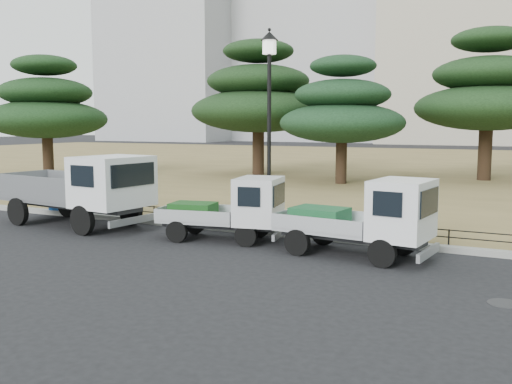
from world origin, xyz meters
The scene contains 14 objects.
ground centered at (0.00, 0.00, 0.00)m, with size 220.00×220.00×0.00m, color black.
lawn centered at (0.00, 30.60, 0.07)m, with size 120.00×56.00×0.15m, color olive.
curb centered at (0.00, 2.60, 0.08)m, with size 120.00×0.25×0.16m, color gray.
truck_large centered at (-5.63, 1.29, 1.23)m, with size 5.27×2.56×2.22m.
truck_kei_front centered at (-0.51, 1.45, 0.87)m, with size 3.48×1.93×1.74m.
truck_kei_rear centered at (3.28, 1.16, 0.95)m, with size 3.78×1.95×1.90m.
street_lamp centered at (-0.03, 2.90, 3.92)m, with size 0.50×0.50×5.57m.
pipe_fence centered at (0.00, 2.75, 0.44)m, with size 38.00×0.04×0.40m.
tarp_pile centered at (-7.72, 3.03, 0.49)m, with size 1.36×1.05×0.86m.
manhole centered at (6.50, -1.20, 0.01)m, with size 0.60×0.60×0.01m, color #2D2D30.
pine_west_far centered at (-18.15, 11.94, 4.09)m, with size 6.75×6.75×6.82m.
pine_west_near centered at (-7.95, 18.37, 4.67)m, with size 7.84×7.84×7.84m.
pine_center_left centered at (-1.99, 15.72, 3.83)m, with size 6.27×6.27×6.37m.
pine_center_right centered at (4.35, 20.81, 4.79)m, with size 7.55×7.55×8.01m.
Camera 1 is at (6.88, -11.90, 3.17)m, focal length 40.00 mm.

